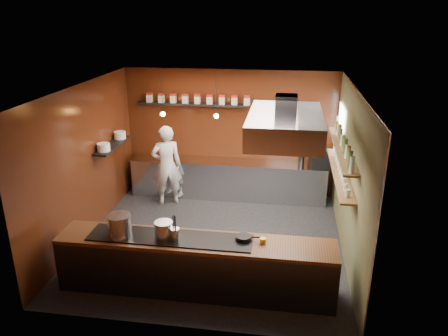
% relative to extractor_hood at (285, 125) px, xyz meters
% --- Properties ---
extents(floor, '(5.00, 5.00, 0.00)m').
position_rel_extractor_hood_xyz_m(floor, '(-1.30, 0.40, -2.51)').
color(floor, black).
rests_on(floor, ground).
extents(back_wall, '(5.00, 0.00, 5.00)m').
position_rel_extractor_hood_xyz_m(back_wall, '(-1.30, 2.90, -1.01)').
color(back_wall, '#3D160B').
rests_on(back_wall, ground).
extents(left_wall, '(0.00, 5.00, 5.00)m').
position_rel_extractor_hood_xyz_m(left_wall, '(-3.80, 0.40, -1.01)').
color(left_wall, '#3D160B').
rests_on(left_wall, ground).
extents(right_wall, '(0.00, 5.00, 5.00)m').
position_rel_extractor_hood_xyz_m(right_wall, '(1.20, 0.40, -1.01)').
color(right_wall, brown).
rests_on(right_wall, ground).
extents(ceiling, '(5.00, 5.00, 0.00)m').
position_rel_extractor_hood_xyz_m(ceiling, '(-1.30, 0.40, 0.49)').
color(ceiling, silver).
rests_on(ceiling, back_wall).
extents(window_pane, '(0.00, 1.00, 1.00)m').
position_rel_extractor_hood_xyz_m(window_pane, '(1.15, 2.10, -0.61)').
color(window_pane, white).
rests_on(window_pane, right_wall).
extents(prep_counter, '(4.60, 0.65, 0.90)m').
position_rel_extractor_hood_xyz_m(prep_counter, '(-1.30, 2.57, -2.06)').
color(prep_counter, silver).
rests_on(prep_counter, floor).
extents(pass_counter, '(4.40, 0.72, 0.94)m').
position_rel_extractor_hood_xyz_m(pass_counter, '(-1.30, -1.20, -2.04)').
color(pass_counter, '#38383D').
rests_on(pass_counter, floor).
extents(tin_shelf, '(2.60, 0.26, 0.04)m').
position_rel_extractor_hood_xyz_m(tin_shelf, '(-2.20, 2.76, -0.31)').
color(tin_shelf, black).
rests_on(tin_shelf, back_wall).
extents(plate_shelf, '(0.30, 1.40, 0.04)m').
position_rel_extractor_hood_xyz_m(plate_shelf, '(-3.64, 1.40, -0.96)').
color(plate_shelf, black).
rests_on(plate_shelf, left_wall).
extents(bottle_shelf_upper, '(0.26, 2.80, 0.04)m').
position_rel_extractor_hood_xyz_m(bottle_shelf_upper, '(1.04, 0.70, -0.59)').
color(bottle_shelf_upper, brown).
rests_on(bottle_shelf_upper, right_wall).
extents(bottle_shelf_lower, '(0.26, 2.80, 0.04)m').
position_rel_extractor_hood_xyz_m(bottle_shelf_lower, '(1.04, 0.70, -1.06)').
color(bottle_shelf_lower, brown).
rests_on(bottle_shelf_lower, right_wall).
extents(extractor_hood, '(1.20, 2.00, 0.72)m').
position_rel_extractor_hood_xyz_m(extractor_hood, '(0.00, 0.00, 0.00)').
color(extractor_hood, '#38383D').
rests_on(extractor_hood, ceiling).
extents(pendant_left, '(0.10, 0.10, 0.95)m').
position_rel_extractor_hood_xyz_m(pendant_left, '(-2.70, 2.10, -0.35)').
color(pendant_left, black).
rests_on(pendant_left, ceiling).
extents(pendant_right, '(0.10, 0.10, 0.95)m').
position_rel_extractor_hood_xyz_m(pendant_right, '(-1.50, 2.10, -0.35)').
color(pendant_right, black).
rests_on(pendant_right, ceiling).
extents(storage_tins, '(2.43, 0.13, 0.22)m').
position_rel_extractor_hood_xyz_m(storage_tins, '(-2.05, 2.76, -0.17)').
color(storage_tins, beige).
rests_on(storage_tins, tin_shelf).
extents(plate_stacks, '(0.26, 1.16, 0.16)m').
position_rel_extractor_hood_xyz_m(plate_stacks, '(-3.64, 1.40, -0.86)').
color(plate_stacks, white).
rests_on(plate_stacks, plate_shelf).
extents(bottles, '(0.06, 2.66, 0.24)m').
position_rel_extractor_hood_xyz_m(bottles, '(1.04, 0.70, -0.45)').
color(bottles, silver).
rests_on(bottles, bottle_shelf_upper).
extents(wine_glasses, '(0.07, 2.37, 0.13)m').
position_rel_extractor_hood_xyz_m(wine_glasses, '(1.04, 0.70, -0.97)').
color(wine_glasses, silver).
rests_on(wine_glasses, bottle_shelf_lower).
extents(stockpot_large, '(0.50, 0.50, 0.36)m').
position_rel_extractor_hood_xyz_m(stockpot_large, '(-2.48, -1.28, -1.38)').
color(stockpot_large, silver).
rests_on(stockpot_large, pass_counter).
extents(stockpot_small, '(0.37, 0.37, 0.27)m').
position_rel_extractor_hood_xyz_m(stockpot_small, '(-1.79, -1.23, -1.43)').
color(stockpot_small, silver).
rests_on(stockpot_small, pass_counter).
extents(utensil_crock, '(0.18, 0.18, 0.20)m').
position_rel_extractor_hood_xyz_m(utensil_crock, '(-1.60, -1.28, -1.47)').
color(utensil_crock, silver).
rests_on(utensil_crock, pass_counter).
extents(frying_pan, '(0.43, 0.26, 0.06)m').
position_rel_extractor_hood_xyz_m(frying_pan, '(-0.54, -1.11, -1.53)').
color(frying_pan, black).
rests_on(frying_pan, pass_counter).
extents(butter_jar, '(0.12, 0.12, 0.09)m').
position_rel_extractor_hood_xyz_m(butter_jar, '(-0.25, -1.15, -1.54)').
color(butter_jar, yellow).
rests_on(butter_jar, pass_counter).
extents(espresso_machine, '(0.47, 0.45, 0.42)m').
position_rel_extractor_hood_xyz_m(espresso_machine, '(0.80, 2.54, -1.40)').
color(espresso_machine, black).
rests_on(espresso_machine, prep_counter).
extents(chef, '(0.80, 0.68, 1.87)m').
position_rel_extractor_hood_xyz_m(chef, '(-2.64, 2.00, -1.57)').
color(chef, silver).
rests_on(chef, floor).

